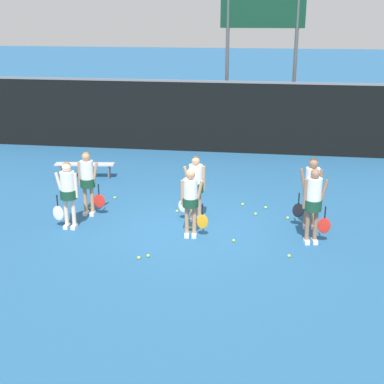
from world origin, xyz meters
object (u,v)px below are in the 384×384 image
at_px(bench_courtside, 85,166).
at_px(player_1, 191,197).
at_px(tennis_ball_4, 139,258).
at_px(tennis_ball_9, 256,214).
at_px(player_3, 88,178).
at_px(player_0, 68,189).
at_px(scoreboard, 263,20).
at_px(player_5, 312,186).
at_px(tennis_ball_2, 148,256).
at_px(tennis_ball_10, 191,228).
at_px(tennis_ball_3, 90,208).
at_px(player_4, 195,183).
at_px(tennis_ball_8, 288,218).
at_px(tennis_ball_0, 243,204).
at_px(tennis_ball_7, 234,241).
at_px(tennis_ball_11, 177,211).
at_px(tennis_ball_6, 115,198).
at_px(tennis_ball_1, 266,208).
at_px(tennis_ball_5, 289,256).

xyz_separation_m(bench_courtside, player_1, (4.12, -4.21, 0.58)).
relative_size(bench_courtside, tennis_ball_4, 28.11).
bearing_deg(tennis_ball_9, player_3, -172.00).
bearing_deg(player_0, scoreboard, 65.21).
bearing_deg(tennis_ball_9, player_5, -25.36).
relative_size(tennis_ball_2, tennis_ball_10, 0.98).
bearing_deg(bench_courtside, scoreboard, 38.48).
relative_size(bench_courtside, tennis_ball_3, 26.92).
bearing_deg(player_4, player_3, 170.10).
height_order(player_0, tennis_ball_8, player_0).
height_order(scoreboard, tennis_ball_0, scoreboard).
xyz_separation_m(scoreboard, player_3, (-4.15, -8.71, -3.83)).
height_order(player_1, tennis_ball_0, player_1).
xyz_separation_m(player_5, tennis_ball_9, (-1.35, 0.64, -1.04)).
distance_m(player_0, tennis_ball_8, 5.65).
relative_size(player_0, tennis_ball_4, 24.74).
relative_size(tennis_ball_7, tennis_ball_8, 0.90).
bearing_deg(tennis_ball_7, scoreboard, 88.72).
distance_m(tennis_ball_10, tennis_ball_11, 1.23).
xyz_separation_m(tennis_ball_4, tennis_ball_9, (2.42, 3.06, -0.00)).
bearing_deg(player_0, tennis_ball_6, 77.70).
distance_m(scoreboard, player_3, 10.38).
relative_size(player_4, tennis_ball_4, 24.75).
distance_m(tennis_ball_7, tennis_ball_9, 1.88).
height_order(tennis_ball_1, tennis_ball_3, tennis_ball_3).
xyz_separation_m(tennis_ball_7, tennis_ball_8, (1.28, 1.65, 0.00)).
xyz_separation_m(scoreboard, tennis_ball_1, (0.48, -7.56, -4.81)).
bearing_deg(bench_courtside, player_4, -44.96).
distance_m(bench_courtside, tennis_ball_5, 8.18).
bearing_deg(tennis_ball_10, tennis_ball_3, 161.36).
xyz_separation_m(player_5, tennis_ball_1, (-1.09, 1.17, -1.04)).
distance_m(tennis_ball_0, tennis_ball_4, 4.28).
bearing_deg(bench_courtside, tennis_ball_3, -75.47).
height_order(tennis_ball_0, tennis_ball_11, tennis_ball_0).
distance_m(tennis_ball_1, tennis_ball_4, 4.48).
distance_m(bench_courtside, player_1, 5.91).
distance_m(player_3, tennis_ball_4, 3.28).
bearing_deg(player_3, player_1, -23.15).
relative_size(player_5, tennis_ball_8, 24.94).
xyz_separation_m(tennis_ball_5, tennis_ball_7, (-1.27, 0.65, -0.00)).
bearing_deg(tennis_ball_4, tennis_ball_9, 51.63).
height_order(bench_courtside, tennis_ball_8, bench_courtside).
height_order(player_4, tennis_ball_1, player_4).
xyz_separation_m(player_5, tennis_ball_7, (-1.80, -1.18, -1.04)).
xyz_separation_m(player_1, player_4, (-0.04, 1.06, 0.02)).
height_order(tennis_ball_7, tennis_ball_8, tennis_ball_8).
bearing_deg(tennis_ball_4, player_1, 56.68).
relative_size(bench_courtside, player_3, 1.13).
height_order(tennis_ball_7, tennis_ball_10, tennis_ball_10).
height_order(tennis_ball_3, tennis_ball_10, tennis_ball_3).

